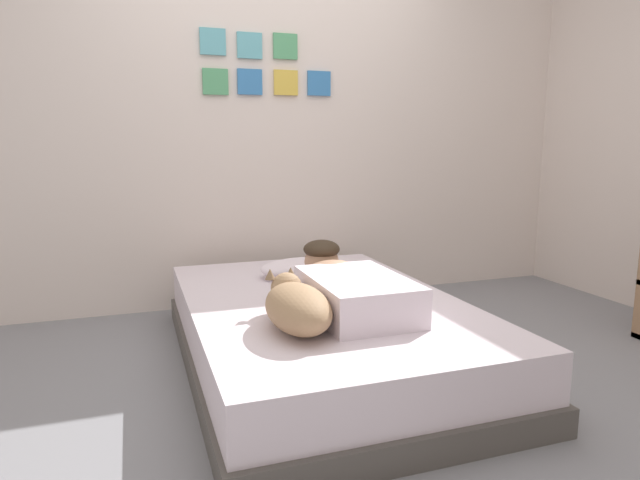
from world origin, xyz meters
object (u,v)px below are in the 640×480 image
Objects in this scene: dog at (296,305)px; cell_phone at (338,330)px; bed at (322,331)px; pillow at (303,268)px; person_lying at (346,285)px; coffee_cup at (332,272)px.

dog is 0.21m from cell_phone.
bed is 4.03× the size of pillow.
bed is 14.97× the size of cell_phone.
person_lying is 0.38m from cell_phone.
cell_phone reaches higher than bed.
pillow is 0.18m from coffee_cup.
pillow reaches higher than bed.
coffee_cup is 0.89× the size of cell_phone.
cell_phone is at bearing -27.63° from dog.
cell_phone is (0.16, -0.08, -0.10)m from dog.
bed is at bearing 57.47° from dog.
bed is at bearing -96.15° from pillow.
pillow is 0.57× the size of person_lying.
pillow is 0.65m from person_lying.
bed is at bearing 113.38° from person_lying.
pillow is (0.05, 0.49, 0.23)m from bed.
dog is (-0.26, -0.40, 0.28)m from bed.
coffee_cup is at bearing 59.92° from dog.
person_lying reaches higher than dog.
coffee_cup reaches higher than bed.
cell_phone is (-0.30, -0.88, -0.03)m from coffee_cup.
person_lying is (0.07, -0.16, 0.28)m from bed.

